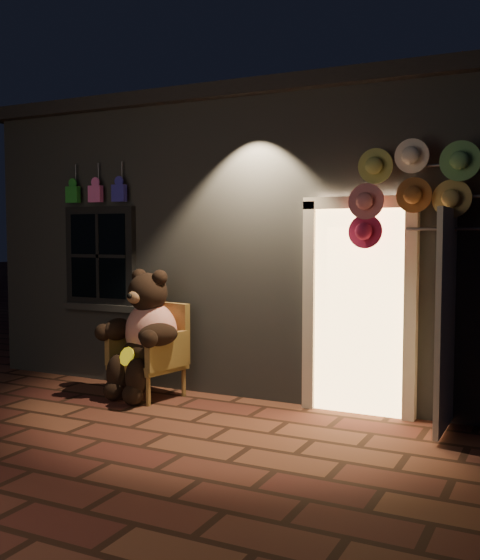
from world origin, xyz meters
The scene contains 5 objects.
ground centered at (0.00, 0.00, 0.00)m, with size 60.00×60.00×0.00m, color brown.
shop_building centered at (0.00, 3.99, 1.74)m, with size 7.30×5.95×3.51m.
wicker_armchair centered at (-0.92, 1.14, 0.52)m, with size 0.82×0.77×1.04m.
teddy_bear centered at (-0.94, 1.00, 0.71)m, with size 1.01×0.88×1.42m.
hat_rack centered at (2.06, 1.28, 2.23)m, with size 1.67×0.22×2.67m.
Camera 1 is at (3.20, -4.94, 1.81)m, focal length 42.00 mm.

